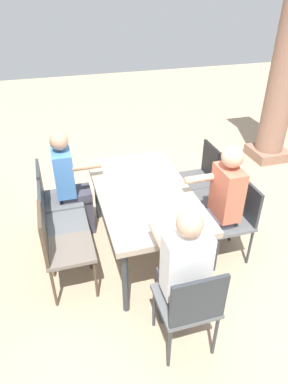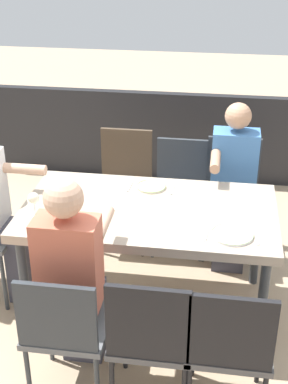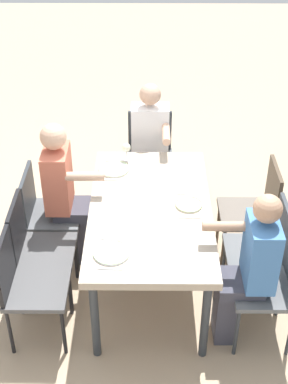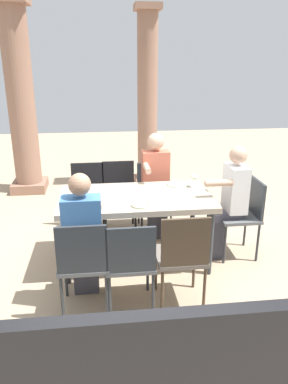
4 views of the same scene
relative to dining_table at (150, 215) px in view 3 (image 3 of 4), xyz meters
name	(u,v)px [view 3 (image 3 of 4)]	position (x,y,z in m)	size (l,w,h in m)	color
ground_plane	(150,282)	(0.00, 0.00, -0.71)	(16.00, 16.00, 0.00)	tan
dining_table	(150,215)	(0.00, 0.00, 0.00)	(1.63, 0.92, 0.78)	tan
chair_west_north	(25,282)	(-0.54, 0.88, -0.19)	(0.44, 0.44, 0.89)	#4F4F50
chair_west_south	(276,282)	(-0.54, -0.88, -0.18)	(0.44, 0.44, 0.91)	#5B5E61
chair_mid_north	(35,245)	(-0.14, 0.88, -0.19)	(0.44, 0.44, 0.90)	#4F4F50
chair_mid_south	(265,247)	(-0.14, -0.88, -0.20)	(0.44, 0.44, 0.87)	#5B5E61
chair_east_north	(45,210)	(0.32, 0.88, -0.20)	(0.44, 0.44, 0.87)	#5B5E61
chair_east_south	(256,208)	(0.32, -0.88, -0.17)	(0.44, 0.44, 0.93)	#6A6158
chair_head_east	(150,152)	(1.24, 0.00, -0.17)	(0.44, 0.44, 0.90)	#5B5E61
diner_woman_green	(249,266)	(-0.54, -0.68, -0.03)	(0.35, 0.49, 1.27)	#3F3F4C
diner_man_white	(67,191)	(0.32, 0.68, -0.01)	(0.35, 0.49, 1.31)	#3F3F4C
diner_guest_third	(150,148)	(1.04, 0.00, -0.02)	(0.49, 0.35, 1.29)	#3F3F4C
plate_0	(111,253)	(-0.53, 0.27, 0.08)	(0.25, 0.25, 0.02)	white
fork_0	(110,269)	(-0.68, 0.27, 0.07)	(0.02, 0.17, 0.01)	silver
spoon_0	(113,239)	(-0.38, 0.27, 0.07)	(0.02, 0.17, 0.01)	silver
plate_1	(189,205)	(0.03, -0.29, 0.08)	(0.20, 0.20, 0.02)	silver
fork_1	(190,217)	(-0.12, -0.29, 0.07)	(0.02, 0.17, 0.01)	silver
spoon_1	(188,194)	(0.18, -0.29, 0.07)	(0.02, 0.17, 0.01)	silver
plate_2	(114,169)	(0.53, 0.30, 0.08)	(0.26, 0.26, 0.02)	white
wine_glass_2	(126,148)	(0.69, 0.20, 0.19)	(0.07, 0.07, 0.16)	white
fork_2	(113,180)	(0.38, 0.30, 0.07)	(0.02, 0.17, 0.01)	silver
spoon_2	(115,160)	(0.68, 0.30, 0.07)	(0.02, 0.17, 0.01)	silver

